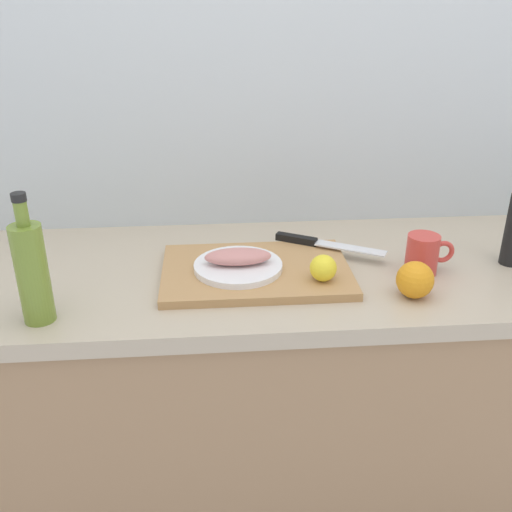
{
  "coord_description": "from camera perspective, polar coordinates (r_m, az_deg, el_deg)",
  "views": [
    {
      "loc": [
        -0.24,
        -1.27,
        1.52
      ],
      "look_at": [
        -0.14,
        -0.04,
        0.95
      ],
      "focal_mm": 40.36,
      "sensor_mm": 36.0,
      "label": 1
    }
  ],
  "objects": [
    {
      "name": "white_plate",
      "position": [
        1.36,
        -1.78,
        -1.04
      ],
      "size": [
        0.21,
        0.21,
        0.01
      ],
      "primitive_type": "cylinder",
      "color": "white",
      "rests_on": "cutting_board"
    },
    {
      "name": "lemon_0",
      "position": [
        1.31,
        6.68,
        -1.19
      ],
      "size": [
        0.06,
        0.06,
        0.06
      ],
      "primitive_type": "sphere",
      "color": "yellow",
      "rests_on": "cutting_board"
    },
    {
      "name": "olive_oil_bottle",
      "position": [
        1.23,
        -21.31,
        -1.41
      ],
      "size": [
        0.06,
        0.06,
        0.28
      ],
      "color": "olive",
      "rests_on": "kitchen_counter"
    },
    {
      "name": "orange_1",
      "position": [
        1.31,
        15.48,
        -2.29
      ],
      "size": [
        0.08,
        0.08,
        0.08
      ],
      "primitive_type": "sphere",
      "color": "orange",
      "rests_on": "kitchen_counter"
    },
    {
      "name": "chef_knife",
      "position": [
        1.49,
        5.94,
        1.36
      ],
      "size": [
        0.27,
        0.16,
        0.02
      ],
      "rotation": [
        0.0,
        0.0,
        -0.5
      ],
      "color": "silver",
      "rests_on": "cutting_board"
    },
    {
      "name": "coffee_mug_1",
      "position": [
        1.43,
        16.25,
        0.18
      ],
      "size": [
        0.12,
        0.08,
        0.1
      ],
      "color": "#CC3F38",
      "rests_on": "kitchen_counter"
    },
    {
      "name": "kitchen_counter",
      "position": [
        1.67,
        4.74,
        -14.94
      ],
      "size": [
        2.0,
        0.6,
        0.9
      ],
      "color": "#9E7A56",
      "rests_on": "ground_plane"
    },
    {
      "name": "cutting_board",
      "position": [
        1.37,
        0.0,
        -1.51
      ],
      "size": [
        0.44,
        0.3,
        0.02
      ],
      "primitive_type": "cube",
      "color": "tan",
      "rests_on": "kitchen_counter"
    },
    {
      "name": "back_wall",
      "position": [
        1.63,
        3.89,
        15.28
      ],
      "size": [
        3.2,
        0.05,
        2.5
      ],
      "primitive_type": "cube",
      "color": "silver",
      "rests_on": "ground_plane"
    },
    {
      "name": "fish_fillet",
      "position": [
        1.35,
        -1.8,
        -0.06
      ],
      "size": [
        0.16,
        0.07,
        0.04
      ],
      "primitive_type": "ellipsoid",
      "color": "tan",
      "rests_on": "white_plate"
    }
  ]
}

